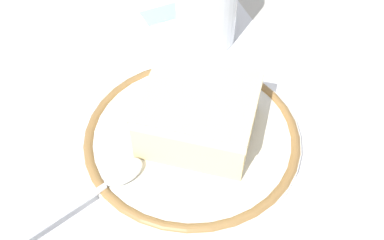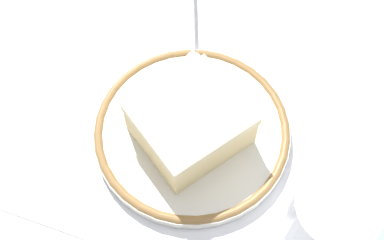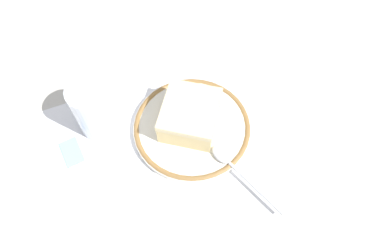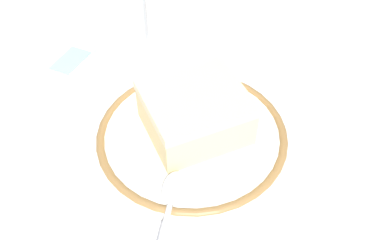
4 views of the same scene
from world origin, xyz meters
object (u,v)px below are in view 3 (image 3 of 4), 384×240
plate (192,127)px  spoon (230,163)px  napkin (90,225)px  cake_slice (190,115)px  cup (96,111)px  sugar_packet (71,151)px

plate → spoon: 0.09m
plate → spoon: (0.03, -0.09, 0.01)m
napkin → spoon: bearing=1.5°
cake_slice → cup: size_ratio=1.27×
plate → cup: (-0.14, 0.07, 0.04)m
cake_slice → plate: bearing=-85.0°
cake_slice → sugar_packet: cake_slice is taller
spoon → sugar_packet: 0.27m
spoon → cake_slice: bearing=107.5°
plate → cake_slice: cake_slice is taller
cup → napkin: bearing=-110.9°
napkin → sugar_packet: bearing=89.1°
cup → sugar_packet: bearing=-151.1°
spoon → napkin: (-0.24, -0.01, -0.02)m
spoon → cup: 0.24m
plate → sugar_packet: bearing=170.1°
plate → cup: size_ratio=1.93×
spoon → cup: (-0.17, 0.16, 0.03)m
napkin → sugar_packet: sugar_packet is taller
cup → sugar_packet: (-0.06, -0.03, -0.04)m
cup → napkin: size_ratio=0.78×
napkin → sugar_packet: size_ratio=2.69×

